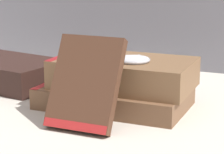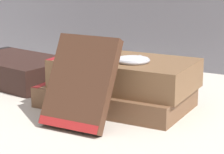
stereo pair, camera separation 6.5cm
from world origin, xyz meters
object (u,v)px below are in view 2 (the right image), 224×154
Objects in this scene: book_side_left at (14,69)px; book_leaning_front at (80,86)px; book_flat_bottom at (112,96)px; reading_glasses at (139,83)px; book_flat_top at (122,73)px; pocket_watch at (133,60)px.

book_leaning_front reaches higher than book_side_left.
reading_glasses is at bearing 98.19° from book_flat_bottom.
book_flat_top is 3.85× the size of pocket_watch.
book_leaning_front is (0.26, -0.16, 0.04)m from book_side_left.
reading_glasses is (-0.04, 0.14, -0.05)m from book_flat_top.
pocket_watch reaches higher than book_side_left.
book_side_left is (-0.26, 0.04, -0.03)m from book_flat_top.
pocket_watch is (0.03, -0.01, 0.03)m from book_flat_top.
reading_glasses is (0.23, 0.10, -0.02)m from book_side_left.
book_flat_bottom is 1.01× the size of book_side_left.
book_side_left is at bearing 148.36° from book_leaning_front.
book_side_left is 1.83× the size of book_leaning_front.
book_flat_top is 1.86× the size of reading_glasses.
book_leaning_front is at bearing -87.08° from book_flat_bottom.
book_leaning_front is 2.22× the size of pocket_watch.
reading_glasses is (-0.03, 0.26, -0.06)m from book_leaning_front.
reading_glasses is (-0.02, 0.15, -0.01)m from book_flat_bottom.
reading_glasses is at bearing 33.79° from book_side_left.
pocket_watch is at bearing -0.95° from book_side_left.
reading_glasses is at bearing 103.41° from book_flat_top.
pocket_watch is (0.04, -0.01, 0.07)m from book_flat_bottom.
book_flat_top is at bearing 0.76° from book_side_left.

